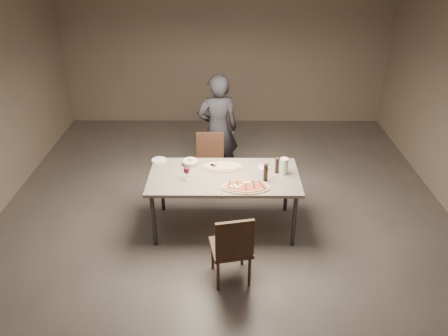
{
  "coord_description": "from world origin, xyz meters",
  "views": [
    {
      "loc": [
        0.03,
        -4.53,
        3.34
      ],
      "look_at": [
        0.0,
        0.0,
        0.85
      ],
      "focal_mm": 35.0,
      "sensor_mm": 36.0,
      "label": 1
    }
  ],
  "objects_px": {
    "chair_far": "(210,160)",
    "carafe": "(284,166)",
    "diner": "(218,130)",
    "zucchini_pizza": "(246,186)",
    "dining_table": "(224,179)",
    "chair_near": "(232,246)",
    "ham_pizza": "(223,167)",
    "bread_basket": "(190,162)",
    "pepper_mill_left": "(277,166)"
  },
  "relations": [
    {
      "from": "bread_basket",
      "to": "pepper_mill_left",
      "type": "distance_m",
      "value": 1.08
    },
    {
      "from": "dining_table",
      "to": "chair_far",
      "type": "height_order",
      "value": "chair_far"
    },
    {
      "from": "ham_pizza",
      "to": "diner",
      "type": "relative_size",
      "value": 0.31
    },
    {
      "from": "chair_near",
      "to": "dining_table",
      "type": "bearing_deg",
      "value": 84.09
    },
    {
      "from": "chair_near",
      "to": "carafe",
      "type": "bearing_deg",
      "value": 47.97
    },
    {
      "from": "chair_near",
      "to": "chair_far",
      "type": "height_order",
      "value": "chair_near"
    },
    {
      "from": "pepper_mill_left",
      "to": "dining_table",
      "type": "bearing_deg",
      "value": -173.87
    },
    {
      "from": "dining_table",
      "to": "chair_far",
      "type": "distance_m",
      "value": 0.95
    },
    {
      "from": "ham_pizza",
      "to": "bread_basket",
      "type": "bearing_deg",
      "value": -177.1
    },
    {
      "from": "chair_far",
      "to": "carafe",
      "type": "bearing_deg",
      "value": 138.3
    },
    {
      "from": "bread_basket",
      "to": "chair_far",
      "type": "distance_m",
      "value": 0.75
    },
    {
      "from": "dining_table",
      "to": "bread_basket",
      "type": "distance_m",
      "value": 0.51
    },
    {
      "from": "bread_basket",
      "to": "carafe",
      "type": "bearing_deg",
      "value": -10.52
    },
    {
      "from": "ham_pizza",
      "to": "carafe",
      "type": "distance_m",
      "value": 0.75
    },
    {
      "from": "pepper_mill_left",
      "to": "diner",
      "type": "distance_m",
      "value": 1.35
    },
    {
      "from": "ham_pizza",
      "to": "pepper_mill_left",
      "type": "height_order",
      "value": "pepper_mill_left"
    },
    {
      "from": "pepper_mill_left",
      "to": "chair_near",
      "type": "height_order",
      "value": "pepper_mill_left"
    },
    {
      "from": "dining_table",
      "to": "pepper_mill_left",
      "type": "bearing_deg",
      "value": 6.13
    },
    {
      "from": "dining_table",
      "to": "carafe",
      "type": "distance_m",
      "value": 0.74
    },
    {
      "from": "zucchini_pizza",
      "to": "chair_far",
      "type": "bearing_deg",
      "value": 128.05
    },
    {
      "from": "carafe",
      "to": "chair_near",
      "type": "bearing_deg",
      "value": -120.83
    },
    {
      "from": "chair_near",
      "to": "pepper_mill_left",
      "type": "bearing_deg",
      "value": 51.81
    },
    {
      "from": "zucchini_pizza",
      "to": "chair_near",
      "type": "distance_m",
      "value": 0.79
    },
    {
      "from": "zucchini_pizza",
      "to": "diner",
      "type": "distance_m",
      "value": 1.52
    },
    {
      "from": "dining_table",
      "to": "carafe",
      "type": "xyz_separation_m",
      "value": [
        0.72,
        0.05,
        0.16
      ]
    },
    {
      "from": "pepper_mill_left",
      "to": "diner",
      "type": "relative_size",
      "value": 0.13
    },
    {
      "from": "chair_far",
      "to": "diner",
      "type": "xyz_separation_m",
      "value": [
        0.11,
        0.29,
        0.34
      ]
    },
    {
      "from": "dining_table",
      "to": "chair_far",
      "type": "bearing_deg",
      "value": 102.73
    },
    {
      "from": "dining_table",
      "to": "ham_pizza",
      "type": "bearing_deg",
      "value": 95.65
    },
    {
      "from": "diner",
      "to": "bread_basket",
      "type": "bearing_deg",
      "value": 59.73
    },
    {
      "from": "dining_table",
      "to": "chair_near",
      "type": "height_order",
      "value": "chair_near"
    },
    {
      "from": "chair_far",
      "to": "diner",
      "type": "distance_m",
      "value": 0.46
    },
    {
      "from": "diner",
      "to": "dining_table",
      "type": "bearing_deg",
      "value": 83.5
    },
    {
      "from": "ham_pizza",
      "to": "dining_table",
      "type": "bearing_deg",
      "value": -71.69
    },
    {
      "from": "chair_near",
      "to": "chair_far",
      "type": "relative_size",
      "value": 1.01
    },
    {
      "from": "chair_far",
      "to": "pepper_mill_left",
      "type": "bearing_deg",
      "value": 136.34
    },
    {
      "from": "bread_basket",
      "to": "pepper_mill_left",
      "type": "relative_size",
      "value": 0.92
    },
    {
      "from": "chair_near",
      "to": "chair_far",
      "type": "distance_m",
      "value": 1.93
    },
    {
      "from": "zucchini_pizza",
      "to": "bread_basket",
      "type": "bearing_deg",
      "value": 158.33
    },
    {
      "from": "ham_pizza",
      "to": "chair_far",
      "type": "relative_size",
      "value": 0.59
    },
    {
      "from": "zucchini_pizza",
      "to": "diner",
      "type": "xyz_separation_m",
      "value": [
        -0.34,
        1.48,
        0.05
      ]
    },
    {
      "from": "carafe",
      "to": "chair_far",
      "type": "relative_size",
      "value": 0.24
    },
    {
      "from": "dining_table",
      "to": "ham_pizza",
      "type": "height_order",
      "value": "ham_pizza"
    },
    {
      "from": "pepper_mill_left",
      "to": "carafe",
      "type": "bearing_deg",
      "value": -13.98
    },
    {
      "from": "zucchini_pizza",
      "to": "diner",
      "type": "bearing_deg",
      "value": 120.3
    },
    {
      "from": "bread_basket",
      "to": "diner",
      "type": "relative_size",
      "value": 0.12
    },
    {
      "from": "carafe",
      "to": "chair_far",
      "type": "bearing_deg",
      "value": 137.11
    },
    {
      "from": "dining_table",
      "to": "diner",
      "type": "height_order",
      "value": "diner"
    },
    {
      "from": "chair_near",
      "to": "ham_pizza",
      "type": "bearing_deg",
      "value": 84.15
    },
    {
      "from": "dining_table",
      "to": "ham_pizza",
      "type": "xyz_separation_m",
      "value": [
        -0.02,
        0.19,
        0.07
      ]
    }
  ]
}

